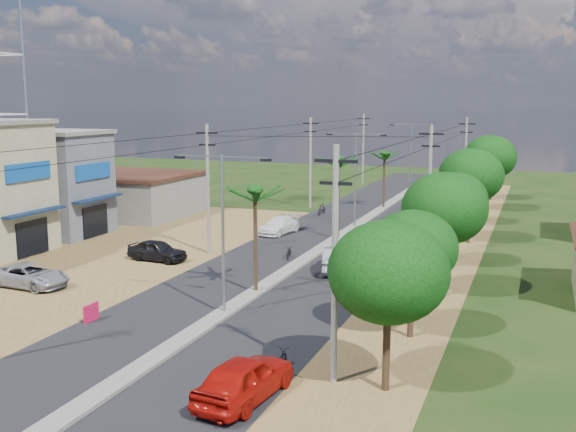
{
  "coord_description": "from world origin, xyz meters",
  "views": [
    {
      "loc": [
        14.36,
        -29.13,
        10.5
      ],
      "look_at": [
        -1.16,
        12.14,
        3.0
      ],
      "focal_mm": 42.0,
      "sensor_mm": 36.0,
      "label": 1
    }
  ],
  "objects_px": {
    "car_silver_mid": "(336,260)",
    "car_parked_silver": "(30,276)",
    "moto_rider_east": "(280,361)",
    "roadside_sign": "(91,313)",
    "car_white_far": "(279,226)",
    "car_red_near": "(244,379)",
    "car_parked_dark": "(157,251)"
  },
  "relations": [
    {
      "from": "car_red_near",
      "to": "car_parked_dark",
      "type": "distance_m",
      "value": 22.44
    },
    {
      "from": "moto_rider_east",
      "to": "car_silver_mid",
      "type": "bearing_deg",
      "value": -84.03
    },
    {
      "from": "moto_rider_east",
      "to": "roadside_sign",
      "type": "relative_size",
      "value": 1.42
    },
    {
      "from": "car_silver_mid",
      "to": "car_white_far",
      "type": "bearing_deg",
      "value": -66.82
    },
    {
      "from": "car_white_far",
      "to": "roadside_sign",
      "type": "bearing_deg",
      "value": -81.6
    },
    {
      "from": "car_red_near",
      "to": "car_parked_silver",
      "type": "relative_size",
      "value": 1.0
    },
    {
      "from": "car_parked_silver",
      "to": "car_parked_dark",
      "type": "xyz_separation_m",
      "value": [
        3.4,
        8.15,
        0.04
      ]
    },
    {
      "from": "car_silver_mid",
      "to": "moto_rider_east",
      "type": "xyz_separation_m",
      "value": [
        2.43,
        -15.99,
        -0.35
      ]
    },
    {
      "from": "car_silver_mid",
      "to": "car_parked_silver",
      "type": "relative_size",
      "value": 0.96
    },
    {
      "from": "car_parked_silver",
      "to": "moto_rider_east",
      "type": "distance_m",
      "value": 18.88
    },
    {
      "from": "car_parked_dark",
      "to": "moto_rider_east",
      "type": "height_order",
      "value": "car_parked_dark"
    },
    {
      "from": "car_silver_mid",
      "to": "car_parked_silver",
      "type": "height_order",
      "value": "car_silver_mid"
    },
    {
      "from": "car_white_far",
      "to": "car_parked_silver",
      "type": "distance_m",
      "value": 21.2
    },
    {
      "from": "moto_rider_east",
      "to": "car_red_near",
      "type": "bearing_deg",
      "value": 83.44
    },
    {
      "from": "car_parked_dark",
      "to": "car_silver_mid",
      "type": "bearing_deg",
      "value": -77.55
    },
    {
      "from": "car_parked_silver",
      "to": "car_silver_mid",
      "type": "bearing_deg",
      "value": -53.67
    },
    {
      "from": "car_white_far",
      "to": "moto_rider_east",
      "type": "height_order",
      "value": "car_white_far"
    },
    {
      "from": "car_parked_dark",
      "to": "roadside_sign",
      "type": "xyz_separation_m",
      "value": [
        3.7,
        -12.05,
        -0.25
      ]
    },
    {
      "from": "car_red_near",
      "to": "roadside_sign",
      "type": "bearing_deg",
      "value": -19.76
    },
    {
      "from": "car_silver_mid",
      "to": "car_parked_dark",
      "type": "bearing_deg",
      "value": -7.07
    },
    {
      "from": "car_silver_mid",
      "to": "car_parked_silver",
      "type": "xyz_separation_m",
      "value": [
        -15.37,
        -9.7,
        -0.1
      ]
    },
    {
      "from": "car_red_near",
      "to": "car_parked_silver",
      "type": "xyz_separation_m",
      "value": [
        -17.6,
        9.22,
        -0.15
      ]
    },
    {
      "from": "car_silver_mid",
      "to": "moto_rider_east",
      "type": "height_order",
      "value": "car_silver_mid"
    },
    {
      "from": "car_white_far",
      "to": "car_parked_silver",
      "type": "bearing_deg",
      "value": -101.39
    },
    {
      "from": "roadside_sign",
      "to": "car_red_near",
      "type": "bearing_deg",
      "value": -25.45
    },
    {
      "from": "moto_rider_east",
      "to": "roadside_sign",
      "type": "bearing_deg",
      "value": -15.28
    },
    {
      "from": "moto_rider_east",
      "to": "roadside_sign",
      "type": "xyz_separation_m",
      "value": [
        -10.7,
        2.4,
        0.04
      ]
    },
    {
      "from": "car_red_near",
      "to": "car_parked_dark",
      "type": "height_order",
      "value": "car_red_near"
    },
    {
      "from": "moto_rider_east",
      "to": "car_white_far",
      "type": "bearing_deg",
      "value": -71.3
    },
    {
      "from": "car_silver_mid",
      "to": "car_red_near",
      "type": "bearing_deg",
      "value": 82.28
    },
    {
      "from": "car_white_far",
      "to": "car_parked_dark",
      "type": "relative_size",
      "value": 1.11
    },
    {
      "from": "car_silver_mid",
      "to": "car_parked_dark",
      "type": "height_order",
      "value": "car_silver_mid"
    }
  ]
}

